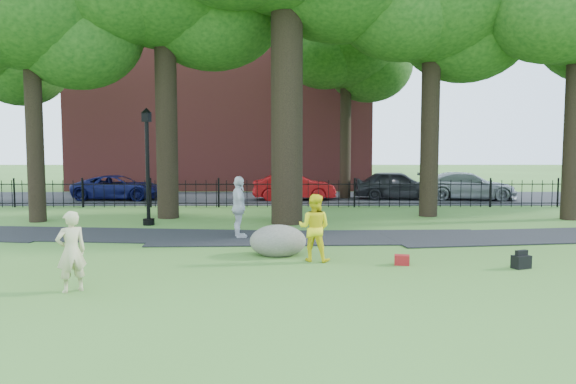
{
  "coord_description": "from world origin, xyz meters",
  "views": [
    {
      "loc": [
        -0.04,
        -12.63,
        2.84
      ],
      "look_at": [
        0.02,
        2.0,
        1.55
      ],
      "focal_mm": 35.0,
      "sensor_mm": 36.0,
      "label": 1
    }
  ],
  "objects_px": {
    "boulder": "(278,239)",
    "lamppost": "(148,168)",
    "man": "(314,228)",
    "red_sedan": "(294,187)",
    "woman": "(71,252)"
  },
  "relations": [
    {
      "from": "boulder",
      "to": "lamppost",
      "type": "bearing_deg",
      "value": 130.97
    },
    {
      "from": "red_sedan",
      "to": "lamppost",
      "type": "bearing_deg",
      "value": 147.19
    },
    {
      "from": "lamppost",
      "to": "man",
      "type": "bearing_deg",
      "value": -29.5
    },
    {
      "from": "red_sedan",
      "to": "man",
      "type": "bearing_deg",
      "value": 179.73
    },
    {
      "from": "boulder",
      "to": "woman",
      "type": "bearing_deg",
      "value": -138.17
    },
    {
      "from": "man",
      "to": "boulder",
      "type": "relative_size",
      "value": 1.13
    },
    {
      "from": "man",
      "to": "lamppost",
      "type": "xyz_separation_m",
      "value": [
        -5.43,
        5.93,
        1.17
      ]
    },
    {
      "from": "man",
      "to": "lamppost",
      "type": "height_order",
      "value": "lamppost"
    },
    {
      "from": "boulder",
      "to": "man",
      "type": "bearing_deg",
      "value": -38.12
    },
    {
      "from": "man",
      "to": "red_sedan",
      "type": "bearing_deg",
      "value": -72.07
    },
    {
      "from": "woman",
      "to": "red_sedan",
      "type": "bearing_deg",
      "value": -143.11
    },
    {
      "from": "boulder",
      "to": "lamppost",
      "type": "xyz_separation_m",
      "value": [
        -4.55,
        5.24,
        1.56
      ]
    },
    {
      "from": "lamppost",
      "to": "red_sedan",
      "type": "xyz_separation_m",
      "value": [
        5.15,
        8.43,
        -1.31
      ]
    },
    {
      "from": "lamppost",
      "to": "red_sedan",
      "type": "height_order",
      "value": "lamppost"
    },
    {
      "from": "red_sedan",
      "to": "woman",
      "type": "bearing_deg",
      "value": 163.94
    }
  ]
}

